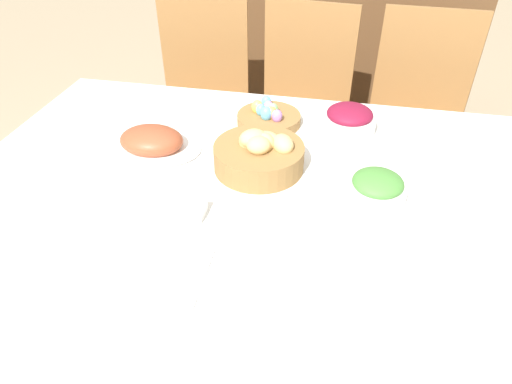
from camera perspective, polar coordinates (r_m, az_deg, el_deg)
ground_plane at (r=1.84m, az=1.15°, el=-18.65°), size 12.00×12.00×0.00m
dining_table at (r=1.54m, az=1.32°, el=-10.68°), size 1.79×1.16×0.76m
chair_far_right at (r=2.21m, az=19.28°, el=8.07°), size 0.44×0.44×1.00m
chair_far_center at (r=2.19m, az=5.43°, el=9.83°), size 0.46×0.46×1.00m
chair_far_left at (r=2.28m, az=-6.71°, el=10.92°), size 0.45×0.45×1.00m
sideboard at (r=2.89m, az=11.32°, el=15.47°), size 1.34×0.44×0.97m
bread_basket at (r=1.33m, az=0.44°, el=4.84°), size 0.26×0.26×0.12m
egg_basket at (r=1.58m, az=1.57°, el=9.34°), size 0.22×0.22×0.08m
ham_platter at (r=1.47m, az=-12.89°, el=6.12°), size 0.31×0.22×0.08m
green_salad_bowl at (r=1.24m, az=14.84°, el=0.29°), size 0.16×0.16×0.09m
beet_salad_bowl at (r=1.55m, az=11.55°, el=8.83°), size 0.18×0.18×0.09m
dinner_plate at (r=1.00m, az=1.97°, el=-12.06°), size 0.26×0.26×0.01m
fork at (r=1.03m, az=-6.76°, el=-10.75°), size 0.01×0.18×0.00m
knife at (r=1.00m, az=11.05°, el=-13.31°), size 0.01×0.18×0.00m
spoon at (r=1.00m, az=12.80°, el=-13.49°), size 0.01×0.18×0.00m
drinking_cup at (r=1.09m, az=16.63°, el=-5.57°), size 0.08×0.08×0.09m
butter_dish at (r=1.19m, az=-8.87°, el=-2.11°), size 0.10×0.06×0.03m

